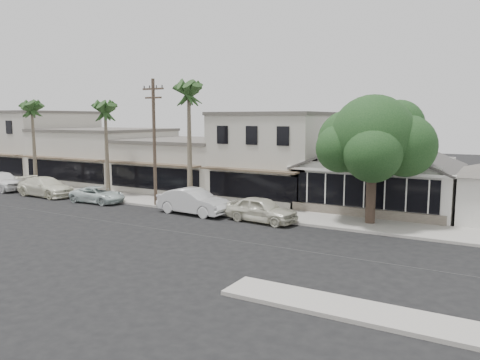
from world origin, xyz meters
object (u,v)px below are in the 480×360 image
Objects in this scene: car_0 at (262,210)px; car_3 at (46,187)px; shade_tree at (373,140)px; car_4 at (2,181)px; car_2 at (98,195)px; utility_pole at (154,140)px; car_1 at (193,201)px.

car_3 is at bearing 97.13° from car_0.
car_0 is 7.76m from shade_tree.
shade_tree reaches higher than car_4.
car_2 is (-13.65, -0.28, -0.17)m from car_0.
shade_tree reaches higher than car_0.
car_4 is 31.74m from shade_tree.
utility_pole reaches higher than car_3.
utility_pole is at bearing 92.24° from car_0.
utility_pole is 2.09× the size of car_2.
car_3 is at bearing 87.47° from car_2.
shade_tree is (14.71, 2.07, 0.25)m from utility_pole.
shade_tree is at bearing -84.39° from car_2.
car_4 is (-16.62, -0.78, -3.94)m from utility_pole.
car_0 is 0.59× the size of shade_tree.
car_2 is 11.79m from car_4.
utility_pole is 1.81× the size of car_4.
car_2 is 20.26m from shade_tree.
car_2 is at bearing -171.40° from shade_tree.
car_1 is 8.65m from car_2.
shade_tree reaches higher than car_3.
car_2 is 0.86× the size of car_4.
shade_tree is at bearing -79.61° from car_4.
car_1 is at bearing -165.61° from shade_tree.
car_1 is at bearing 97.52° from car_0.
car_3 is (-19.47, -0.33, 0.00)m from car_0.
shade_tree is (25.37, 3.00, 4.27)m from car_3.
car_1 is 1.02× the size of car_4.
car_2 is 5.83m from car_3.
shade_tree is at bearing -59.40° from car_0.
car_0 is 1.05× the size of car_2.
utility_pole is 11.43m from car_3.
shade_tree is at bearing -71.96° from car_1.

